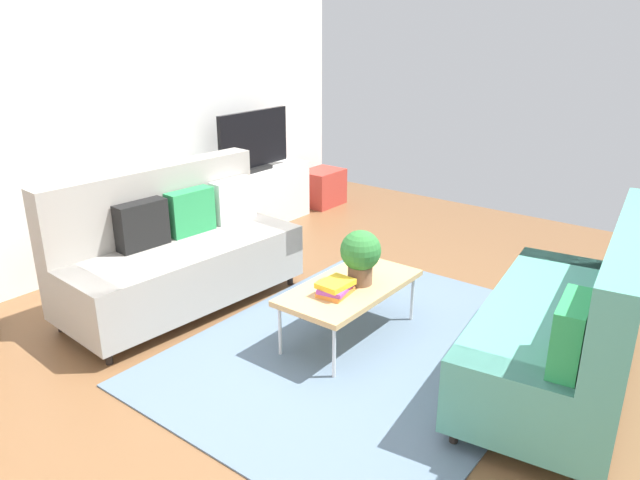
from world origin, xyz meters
The scene contains 16 objects.
ground_plane centered at (0.00, 0.00, 0.00)m, with size 7.68×7.68×0.00m, color brown.
wall_far centered at (0.00, 2.80, 1.45)m, with size 6.40×0.12×2.90m, color white.
area_rug centered at (0.13, -0.05, 0.01)m, with size 2.90×2.20×0.01m, color slate.
couch_beige centered at (-0.20, 1.57, 0.45)m, with size 1.95×0.97×1.10m.
couch_green centered at (0.47, -1.27, 0.44)m, with size 1.99×1.08×1.10m.
coffee_table centered at (0.18, 0.15, 0.39)m, with size 1.10×0.56×0.42m.
tv_console centered at (1.61, 2.46, 0.32)m, with size 1.40×0.44×0.64m, color silver.
tv centered at (1.61, 2.44, 0.95)m, with size 1.00×0.20×0.64m.
storage_trunk centered at (2.71, 2.36, 0.22)m, with size 0.52×0.40×0.44m, color #B2382D.
potted_plant centered at (0.24, 0.11, 0.64)m, with size 0.29×0.29×0.40m.
table_book_0 centered at (-0.01, 0.14, 0.44)m, with size 0.24×0.18×0.03m, color orange.
table_book_1 centered at (-0.01, 0.14, 0.47)m, with size 0.24×0.18×0.03m, color purple.
table_book_2 centered at (-0.01, 0.14, 0.50)m, with size 0.24×0.18×0.04m, color gold.
vase_0 centered at (1.03, 2.51, 0.72)m, with size 0.10×0.10×0.15m, color #33B29E.
bottle_0 centered at (1.20, 2.42, 0.73)m, with size 0.04×0.04×0.18m, color #3359B2.
bottle_1 centered at (1.29, 2.42, 0.75)m, with size 0.04×0.04×0.22m, color red.
Camera 1 is at (-3.00, -2.05, 2.18)m, focal length 33.52 mm.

